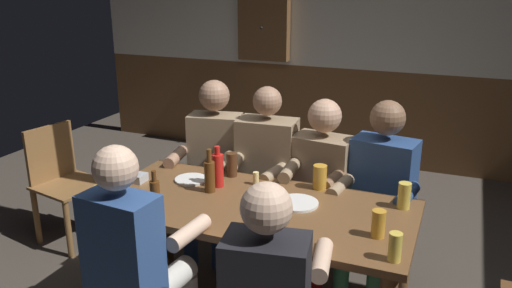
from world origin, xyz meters
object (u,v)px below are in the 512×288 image
Objects in this scene: table_candle at (256,178)px; plate_0 at (191,180)px; bottle_2 at (155,196)px; pint_glass_2 at (101,195)px; dining_table at (254,221)px; bottle_0 at (218,169)px; person_3 at (379,186)px; person_1 at (264,169)px; person_2 at (318,178)px; pint_glass_0 at (395,247)px; pint_glass_5 at (232,165)px; pint_glass_4 at (320,177)px; condiment_caddy at (135,177)px; person_4 at (136,254)px; pint_glass_3 at (378,224)px; chair_empty_near_right at (63,180)px; pint_glass_1 at (404,196)px; wall_dart_cabinet at (264,27)px; bottle_1 at (210,175)px; person_0 at (213,160)px.

table_candle is 0.40× the size of plate_0.
pint_glass_2 is at bearing -179.44° from bottle_2.
bottle_0 is at bearing 152.42° from dining_table.
person_3 reaches higher than dining_table.
person_1 is 0.39m from person_2.
pint_glass_5 is at bearing 149.28° from pint_glass_0.
person_3 is 6.04× the size of plate_0.
pint_glass_4 reaches higher than table_candle.
person_4 is at bearing -55.05° from condiment_caddy.
person_1 reaches higher than condiment_caddy.
chair_empty_near_right is at bearing 168.94° from pint_glass_3.
pint_glass_1 is (1.60, 0.23, 0.05)m from condiment_caddy.
person_4 is 1.45m from pint_glass_1.
pint_glass_3 is (-0.11, 0.20, 0.00)m from pint_glass_0.
pint_glass_2 is (-0.59, -0.97, 0.10)m from person_1.
condiment_caddy is at bearing 39.61° from person_2.
pint_glass_3 is at bearing -13.56° from plate_0.
wall_dart_cabinet reaches higher than pint_glass_4.
pint_glass_1 is at bearing 20.58° from pint_glass_2.
wall_dart_cabinet is at bearing 110.63° from table_candle.
bottle_1 is (-0.01, -0.09, -0.00)m from bottle_0.
dining_table is 11.58× the size of pint_glass_5.
table_candle is at bearing 44.41° from bottle_1.
bottle_1 is at bearing 168.26° from dining_table.
pint_glass_0 is at bearing 130.48° from person_2.
bottle_0 is at bearing 53.37° from person_2.
person_0 is 1.05× the size of person_2.
bottle_0 reaches higher than condiment_caddy.
dining_table is 0.68m from person_1.
pint_glass_5 reaches higher than condiment_caddy.
bottle_2 is 1.82× the size of pint_glass_0.
person_4 is at bearing -164.67° from pint_glass_0.
chair_empty_near_right is 1.48m from bottle_1.
person_1 reaches higher than bottle_0.
person_2 is 8.50× the size of pint_glass_3.
person_3 is at bearing 33.24° from bottle_1.
wall_dart_cabinet is (-0.86, 2.17, 0.74)m from person_1.
wall_dart_cabinet reaches higher than bottle_0.
plate_0 is 2.79m from wall_dart_cabinet.
person_3 is at bearing 47.86° from dining_table.
person_3 is at bearing 43.67° from pint_glass_4.
bottle_1 reaches higher than dining_table.
bottle_0 is 1.09m from pint_glass_1.
dining_table is at bearing -49.38° from pint_glass_5.
pint_glass_5 is at bearing 78.03° from bottle_2.
person_0 reaches higher than pint_glass_2.
bottle_0 is at bearing 164.66° from pint_glass_3.
pint_glass_1 is 1.08m from pint_glass_5.
pint_glass_0 is 0.58m from pint_glass_1.
table_candle is (-0.68, -0.38, 0.09)m from person_3.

